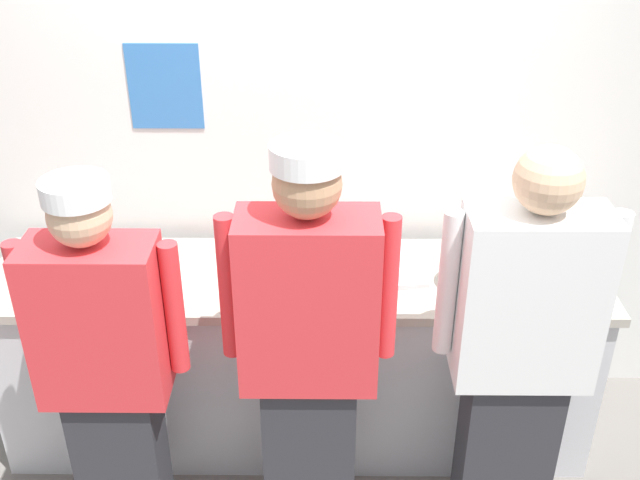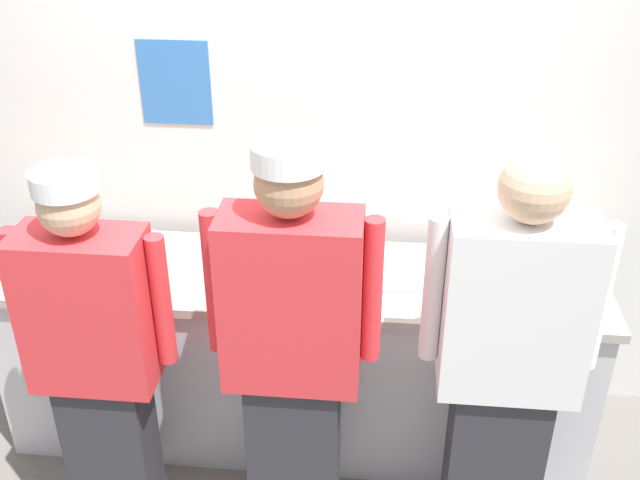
# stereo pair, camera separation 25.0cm
# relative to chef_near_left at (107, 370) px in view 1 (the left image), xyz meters

# --- Properties ---
(wall_back) EXTENTS (4.20, 0.11, 2.94)m
(wall_back) POSITION_rel_chef_near_left_xyz_m (0.67, 1.08, 0.60)
(wall_back) COLOR silver
(wall_back) RESTS_ON ground
(prep_counter) EXTENTS (2.68, 0.65, 0.90)m
(prep_counter) POSITION_rel_chef_near_left_xyz_m (0.67, 0.62, -0.42)
(prep_counter) COLOR silver
(prep_counter) RESTS_ON ground
(chef_near_left) EXTENTS (0.59, 0.24, 1.63)m
(chef_near_left) POSITION_rel_chef_near_left_xyz_m (0.00, 0.00, 0.00)
(chef_near_left) COLOR #2D2D33
(chef_near_left) RESTS_ON ground
(chef_center) EXTENTS (0.63, 0.24, 1.75)m
(chef_center) POSITION_rel_chef_near_left_xyz_m (0.73, 0.01, 0.07)
(chef_center) COLOR #2D2D33
(chef_center) RESTS_ON ground
(chef_far_right) EXTENTS (0.63, 0.24, 1.74)m
(chef_far_right) POSITION_rel_chef_near_left_xyz_m (1.50, 0.03, 0.05)
(chef_far_right) COLOR #2D2D33
(chef_far_right) RESTS_ON ground
(plate_stack_front) EXTENTS (0.24, 0.24, 0.06)m
(plate_stack_front) POSITION_rel_chef_near_left_xyz_m (1.40, 0.55, 0.06)
(plate_stack_front) COLOR white
(plate_stack_front) RESTS_ON prep_counter
(plate_stack_rear) EXTENTS (0.24, 0.24, 0.10)m
(plate_stack_rear) POSITION_rel_chef_near_left_xyz_m (1.69, 0.63, 0.07)
(plate_stack_rear) COLOR white
(plate_stack_rear) RESTS_ON prep_counter
(mixing_bowl_steel) EXTENTS (0.32, 0.32, 0.10)m
(mixing_bowl_steel) POSITION_rel_chef_near_left_xyz_m (-0.07, 0.64, 0.08)
(mixing_bowl_steel) COLOR #B7BABF
(mixing_bowl_steel) RESTS_ON prep_counter
(sheet_tray) EXTENTS (0.45, 0.38, 0.02)m
(sheet_tray) POSITION_rel_chef_near_left_xyz_m (1.01, 0.65, 0.04)
(sheet_tray) COLOR #B7BABF
(sheet_tray) RESTS_ON prep_counter
(squeeze_bottle_primary) EXTENTS (0.05, 0.05, 0.18)m
(squeeze_bottle_primary) POSITION_rel_chef_near_left_xyz_m (0.44, 0.57, 0.11)
(squeeze_bottle_primary) COLOR #E5E066
(squeeze_bottle_primary) RESTS_ON prep_counter
(squeeze_bottle_secondary) EXTENTS (0.06, 0.06, 0.19)m
(squeeze_bottle_secondary) POSITION_rel_chef_near_left_xyz_m (0.66, 0.55, 0.12)
(squeeze_bottle_secondary) COLOR #E5E066
(squeeze_bottle_secondary) RESTS_ON prep_counter
(squeeze_bottle_spare) EXTENTS (0.06, 0.06, 0.21)m
(squeeze_bottle_spare) POSITION_rel_chef_near_left_xyz_m (0.73, 0.67, 0.13)
(squeeze_bottle_spare) COLOR red
(squeeze_bottle_spare) RESTS_ON prep_counter
(ramekin_yellow_sauce) EXTENTS (0.10, 0.10, 0.04)m
(ramekin_yellow_sauce) POSITION_rel_chef_near_left_xyz_m (0.54, 0.62, 0.05)
(ramekin_yellow_sauce) COLOR white
(ramekin_yellow_sauce) RESTS_ON prep_counter
(ramekin_orange_sauce) EXTENTS (0.10, 0.10, 0.04)m
(ramekin_orange_sauce) POSITION_rel_chef_near_left_xyz_m (-0.32, 0.52, 0.05)
(ramekin_orange_sauce) COLOR white
(ramekin_orange_sauce) RESTS_ON prep_counter
(deli_cup) EXTENTS (0.09, 0.09, 0.11)m
(deli_cup) POSITION_rel_chef_near_left_xyz_m (-0.34, 0.80, 0.08)
(deli_cup) COLOR white
(deli_cup) RESTS_ON prep_counter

